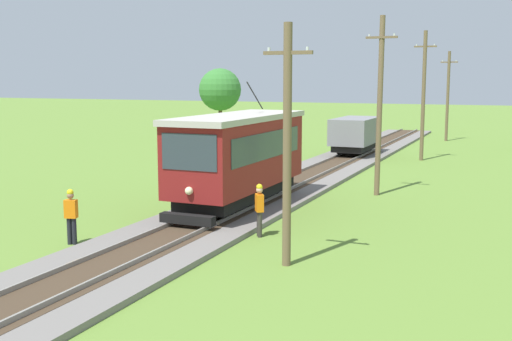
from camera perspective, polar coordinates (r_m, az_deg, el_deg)
The scene contains 9 objects.
red_tram at distance 24.70m, azimuth -1.58°, elevation 1.36°, with size 2.60×8.54×4.79m.
freight_car at distance 42.39m, azimuth 9.09°, elevation 3.33°, with size 2.40×5.20×2.31m.
utility_pole_near_tram at distance 17.13m, azimuth 2.87°, elevation 2.48°, with size 1.40×0.24×6.72m.
utility_pole_mid at distance 28.44m, azimuth 11.24°, elevation 5.95°, with size 1.40×0.48×7.98m.
utility_pole_far at distance 41.29m, azimuth 15.07°, elevation 6.70°, with size 1.40×0.38×8.22m.
utility_pole_distant at distance 54.94m, azimuth 17.13°, elevation 6.58°, with size 1.40×0.48×7.49m.
track_worker at distance 20.58m, azimuth -16.55°, elevation -3.83°, with size 0.43×0.34×1.78m.
second_worker at distance 20.68m, azimuth 0.31°, elevation -3.42°, with size 0.41×0.45×1.78m.
tree_left_far at distance 54.59m, azimuth -3.31°, elevation 7.38°, with size 3.67×3.67×6.12m.
Camera 1 is at (10.29, -2.65, 5.22)m, focal length 43.74 mm.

